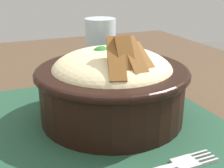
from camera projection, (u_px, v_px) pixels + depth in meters
The scene contains 5 objects.
table at pixel (89, 162), 0.43m from camera, with size 1.19×0.94×0.72m.
placemat at pixel (110, 135), 0.39m from camera, with size 0.42×0.32×0.00m, color #1E422D.
bowl at pixel (112, 83), 0.42m from camera, with size 0.21×0.21×0.12m.
fork at pixel (169, 168), 0.32m from camera, with size 0.02×0.13×0.00m.
drinking_glass at pixel (101, 51), 0.61m from camera, with size 0.06×0.06×0.11m.
Camera 1 is at (0.35, -0.11, 0.91)m, focal length 48.47 mm.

